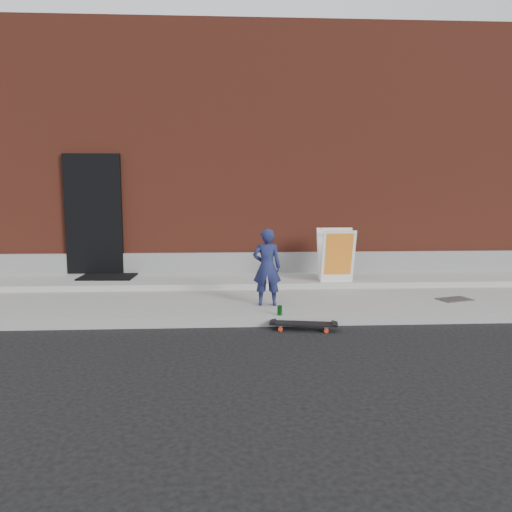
{
  "coord_description": "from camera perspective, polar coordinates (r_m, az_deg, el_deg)",
  "views": [
    {
      "loc": [
        -0.06,
        -6.61,
        1.88
      ],
      "look_at": [
        0.35,
        0.8,
        0.87
      ],
      "focal_mm": 35.0,
      "sensor_mm": 36.0,
      "label": 1
    }
  ],
  "objects": [
    {
      "name": "apron",
      "position": [
        9.17,
        -2.72,
        -2.85
      ],
      "size": [
        20.0,
        1.2,
        0.1
      ],
      "primitive_type": "cube",
      "color": "#969691",
      "rests_on": "sidewalk"
    },
    {
      "name": "soda_can",
      "position": [
        6.9,
        2.73,
        -6.23
      ],
      "size": [
        0.09,
        0.09,
        0.13
      ],
      "primitive_type": "cylinder",
      "rotation": [
        0.0,
        0.0,
        -0.26
      ],
      "color": "#187922",
      "rests_on": "sidewalk"
    },
    {
      "name": "pizza_sign",
      "position": [
        8.89,
        9.12,
        0.15
      ],
      "size": [
        0.58,
        0.68,
        0.95
      ],
      "color": "white",
      "rests_on": "apron"
    },
    {
      "name": "sidewalk",
      "position": [
        8.31,
        -2.66,
        -4.83
      ],
      "size": [
        20.0,
        3.0,
        0.15
      ],
      "primitive_type": "cube",
      "color": "gray",
      "rests_on": "ground"
    },
    {
      "name": "skateboard",
      "position": [
        6.75,
        5.45,
        -7.77
      ],
      "size": [
        0.9,
        0.37,
        0.1
      ],
      "color": "red",
      "rests_on": "ground"
    },
    {
      "name": "child",
      "position": [
        7.38,
        1.25,
        -1.29
      ],
      "size": [
        0.43,
        0.3,
        1.15
      ],
      "primitive_type": "imported",
      "rotation": [
        0.0,
        0.0,
        3.08
      ],
      "color": "#1B214C",
      "rests_on": "sidewalk"
    },
    {
      "name": "ground",
      "position": [
        6.88,
        -2.54,
        -8.15
      ],
      "size": [
        80.0,
        80.0,
        0.0
      ],
      "primitive_type": "plane",
      "color": "black",
      "rests_on": "ground"
    },
    {
      "name": "doormat",
      "position": [
        9.66,
        -16.52,
        -2.23
      ],
      "size": [
        1.01,
        0.83,
        0.03
      ],
      "primitive_type": "cube",
      "rotation": [
        0.0,
        0.0,
        -0.05
      ],
      "color": "black",
      "rests_on": "apron"
    },
    {
      "name": "utility_plate",
      "position": [
        8.43,
        21.75,
        -4.63
      ],
      "size": [
        0.57,
        0.45,
        0.02
      ],
      "primitive_type": "cube",
      "rotation": [
        0.0,
        0.0,
        0.3
      ],
      "color": "#55555A",
      "rests_on": "sidewalk"
    },
    {
      "name": "building",
      "position": [
        13.62,
        -2.94,
        10.3
      ],
      "size": [
        20.0,
        8.1,
        5.0
      ],
      "color": "maroon",
      "rests_on": "ground"
    }
  ]
}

